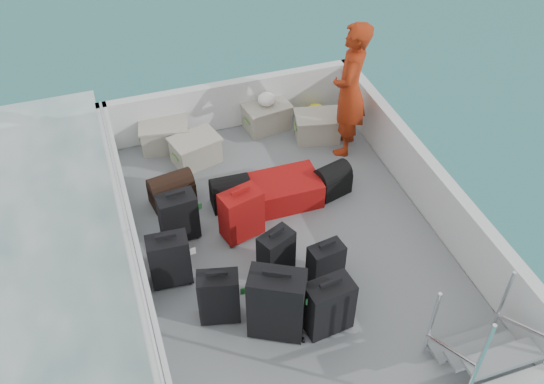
{
  "coord_description": "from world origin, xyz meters",
  "views": [
    {
      "loc": [
        -1.73,
        -4.48,
        5.69
      ],
      "look_at": [
        -0.06,
        0.47,
        1.0
      ],
      "focal_mm": 40.0,
      "sensor_mm": 36.0,
      "label": 1
    }
  ],
  "objects_px": {
    "suitcase_6": "(328,307)",
    "crate_2": "(267,117)",
    "suitcase_0": "(219,298)",
    "crate_1": "(196,151)",
    "suitcase_1": "(170,261)",
    "suitcase_4": "(276,254)",
    "suitcase_3": "(277,305)",
    "passenger": "(350,90)",
    "suitcase_5": "(241,215)",
    "suitcase_7": "(326,264)",
    "suitcase_8": "(284,190)",
    "crate_0": "(165,137)",
    "suitcase_2": "(179,217)",
    "crate_3": "(317,128)"
  },
  "relations": [
    {
      "from": "suitcase_0",
      "to": "passenger",
      "type": "xyz_separation_m",
      "value": [
        2.33,
        2.19,
        0.6
      ]
    },
    {
      "from": "suitcase_0",
      "to": "crate_1",
      "type": "xyz_separation_m",
      "value": [
        0.35,
        2.54,
        -0.14
      ]
    },
    {
      "from": "suitcase_3",
      "to": "passenger",
      "type": "distance_m",
      "value": 3.16
    },
    {
      "from": "suitcase_1",
      "to": "crate_2",
      "type": "xyz_separation_m",
      "value": [
        1.84,
        2.34,
        -0.14
      ]
    },
    {
      "from": "suitcase_3",
      "to": "suitcase_6",
      "type": "xyz_separation_m",
      "value": [
        0.49,
        -0.12,
        -0.08
      ]
    },
    {
      "from": "suitcase_2",
      "to": "crate_3",
      "type": "relative_size",
      "value": 1.05
    },
    {
      "from": "suitcase_6",
      "to": "suitcase_5",
      "type": "bearing_deg",
      "value": 99.49
    },
    {
      "from": "suitcase_0",
      "to": "crate_1",
      "type": "bearing_deg",
      "value": 95.6
    },
    {
      "from": "suitcase_2",
      "to": "suitcase_6",
      "type": "xyz_separation_m",
      "value": [
        1.11,
        -1.71,
        0.01
      ]
    },
    {
      "from": "suitcase_5",
      "to": "crate_1",
      "type": "xyz_separation_m",
      "value": [
        -0.19,
        1.49,
        -0.14
      ]
    },
    {
      "from": "suitcase_1",
      "to": "crate_0",
      "type": "xyz_separation_m",
      "value": [
        0.39,
        2.34,
        -0.14
      ]
    },
    {
      "from": "suitcase_2",
      "to": "crate_2",
      "type": "xyz_separation_m",
      "value": [
        1.61,
        1.72,
        -0.13
      ]
    },
    {
      "from": "suitcase_0",
      "to": "suitcase_8",
      "type": "xyz_separation_m",
      "value": [
        1.2,
        1.45,
        -0.15
      ]
    },
    {
      "from": "crate_2",
      "to": "crate_3",
      "type": "height_order",
      "value": "crate_2"
    },
    {
      "from": "suitcase_2",
      "to": "suitcase_6",
      "type": "distance_m",
      "value": 2.04
    },
    {
      "from": "suitcase_6",
      "to": "crate_1",
      "type": "relative_size",
      "value": 1.11
    },
    {
      "from": "suitcase_0",
      "to": "suitcase_4",
      "type": "relative_size",
      "value": 1.12
    },
    {
      "from": "suitcase_4",
      "to": "crate_0",
      "type": "relative_size",
      "value": 0.92
    },
    {
      "from": "suitcase_0",
      "to": "suitcase_6",
      "type": "bearing_deg",
      "value": -11.24
    },
    {
      "from": "suitcase_5",
      "to": "suitcase_8",
      "type": "bearing_deg",
      "value": 16.38
    },
    {
      "from": "suitcase_6",
      "to": "crate_0",
      "type": "bearing_deg",
      "value": 98.86
    },
    {
      "from": "suitcase_5",
      "to": "suitcase_8",
      "type": "height_order",
      "value": "suitcase_5"
    },
    {
      "from": "suitcase_7",
      "to": "suitcase_8",
      "type": "xyz_separation_m",
      "value": [
        0.01,
        1.33,
        -0.09
      ]
    },
    {
      "from": "suitcase_4",
      "to": "suitcase_7",
      "type": "bearing_deg",
      "value": -56.63
    },
    {
      "from": "crate_2",
      "to": "suitcase_4",
      "type": "bearing_deg",
      "value": -106.04
    },
    {
      "from": "suitcase_5",
      "to": "crate_2",
      "type": "bearing_deg",
      "value": 49.65
    },
    {
      "from": "crate_1",
      "to": "passenger",
      "type": "height_order",
      "value": "passenger"
    },
    {
      "from": "suitcase_1",
      "to": "suitcase_4",
      "type": "xyz_separation_m",
      "value": [
        1.1,
        -0.23,
        -0.04
      ]
    },
    {
      "from": "suitcase_1",
      "to": "suitcase_8",
      "type": "bearing_deg",
      "value": 31.04
    },
    {
      "from": "suitcase_2",
      "to": "crate_0",
      "type": "relative_size",
      "value": 1.01
    },
    {
      "from": "suitcase_8",
      "to": "crate_2",
      "type": "xyz_separation_m",
      "value": [
        0.27,
        1.53,
        0.01
      ]
    },
    {
      "from": "suitcase_0",
      "to": "suitcase_5",
      "type": "height_order",
      "value": "suitcase_5"
    },
    {
      "from": "suitcase_0",
      "to": "suitcase_1",
      "type": "relative_size",
      "value": 0.99
    },
    {
      "from": "suitcase_3",
      "to": "passenger",
      "type": "xyz_separation_m",
      "value": [
        1.84,
        2.52,
        0.51
      ]
    },
    {
      "from": "suitcase_3",
      "to": "crate_1",
      "type": "relative_size",
      "value": 1.4
    },
    {
      "from": "suitcase_5",
      "to": "crate_1",
      "type": "bearing_deg",
      "value": 82.7
    },
    {
      "from": "suitcase_8",
      "to": "crate_2",
      "type": "bearing_deg",
      "value": -9.84
    },
    {
      "from": "suitcase_7",
      "to": "suitcase_8",
      "type": "distance_m",
      "value": 1.34
    },
    {
      "from": "crate_2",
      "to": "suitcase_0",
      "type": "bearing_deg",
      "value": -116.34
    },
    {
      "from": "suitcase_5",
      "to": "crate_3",
      "type": "distance_m",
      "value": 2.11
    },
    {
      "from": "crate_3",
      "to": "passenger",
      "type": "height_order",
      "value": "passenger"
    },
    {
      "from": "suitcase_8",
      "to": "crate_3",
      "type": "distance_m",
      "value": 1.37
    },
    {
      "from": "suitcase_6",
      "to": "crate_2",
      "type": "relative_size",
      "value": 1.08
    },
    {
      "from": "suitcase_3",
      "to": "crate_2",
      "type": "height_order",
      "value": "suitcase_3"
    },
    {
      "from": "suitcase_3",
      "to": "crate_3",
      "type": "xyz_separation_m",
      "value": [
        1.57,
        2.84,
        -0.23
      ]
    },
    {
      "from": "suitcase_8",
      "to": "crate_3",
      "type": "relative_size",
      "value": 1.46
    },
    {
      "from": "suitcase_4",
      "to": "crate_0",
      "type": "bearing_deg",
      "value": 81.35
    },
    {
      "from": "passenger",
      "to": "crate_3",
      "type": "bearing_deg",
      "value": -106.65
    },
    {
      "from": "crate_0",
      "to": "crate_3",
      "type": "relative_size",
      "value": 1.04
    },
    {
      "from": "suitcase_7",
      "to": "suitcase_2",
      "type": "bearing_deg",
      "value": 130.36
    }
  ]
}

